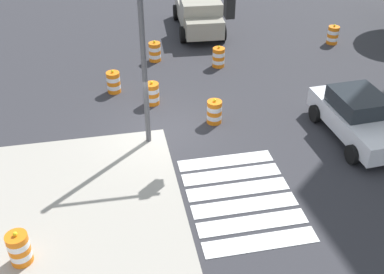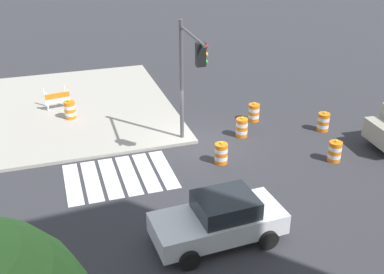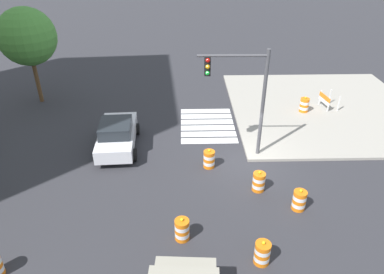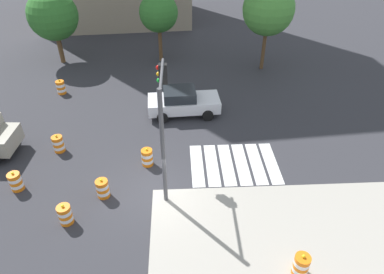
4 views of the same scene
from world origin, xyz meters
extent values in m
plane|color=#2D2D33|center=(0.00, 0.00, 0.00)|extent=(120.00, 120.00, 0.00)
cube|color=#9E998E|center=(6.00, -6.00, 0.07)|extent=(12.00, 12.00, 0.15)
cube|color=silver|center=(2.12, 1.80, 0.01)|extent=(0.60, 3.20, 0.02)
cube|color=silver|center=(2.88, 1.80, 0.01)|extent=(0.60, 3.20, 0.02)
cube|color=silver|center=(3.62, 1.80, 0.01)|extent=(0.60, 3.20, 0.02)
cube|color=silver|center=(4.38, 1.80, 0.01)|extent=(0.60, 3.20, 0.02)
cube|color=silver|center=(5.12, 1.80, 0.01)|extent=(0.60, 3.20, 0.02)
cube|color=silver|center=(5.88, 1.80, 0.01)|extent=(0.60, 3.20, 0.02)
cube|color=silver|center=(1.62, 6.79, 0.68)|extent=(4.39, 2.06, 0.70)
cube|color=#1E2328|center=(1.37, 6.78, 1.33)|extent=(1.98, 1.70, 0.60)
cylinder|color=black|center=(2.92, 7.81, 0.33)|extent=(0.67, 0.27, 0.66)
cylinder|color=black|center=(3.02, 5.92, 0.33)|extent=(0.67, 0.27, 0.66)
cylinder|color=black|center=(0.22, 7.67, 0.33)|extent=(0.67, 0.27, 0.66)
cylinder|color=black|center=(0.32, 5.78, 0.33)|extent=(0.67, 0.27, 0.66)
cylinder|color=orange|center=(-0.35, 2.01, 0.09)|extent=(0.56, 0.56, 0.18)
cylinder|color=white|center=(-0.35, 2.01, 0.27)|extent=(0.56, 0.56, 0.18)
cylinder|color=orange|center=(-0.35, 2.01, 0.45)|extent=(0.56, 0.56, 0.18)
cylinder|color=white|center=(-0.35, 2.01, 0.63)|extent=(0.56, 0.56, 0.18)
cylinder|color=orange|center=(-0.35, 2.01, 0.81)|extent=(0.56, 0.56, 0.18)
sphere|color=yellow|center=(-0.35, 2.01, 0.96)|extent=(0.12, 0.12, 0.12)
cylinder|color=orange|center=(-6.26, 0.54, 0.09)|extent=(0.56, 0.56, 0.18)
cylinder|color=white|center=(-6.26, 0.54, 0.27)|extent=(0.56, 0.56, 0.18)
cylinder|color=orange|center=(-6.26, 0.54, 0.45)|extent=(0.56, 0.56, 0.18)
cylinder|color=white|center=(-6.26, 0.54, 0.63)|extent=(0.56, 0.56, 0.18)
cylinder|color=orange|center=(-6.26, 0.54, 0.81)|extent=(0.56, 0.56, 0.18)
sphere|color=yellow|center=(-6.26, 0.54, 0.96)|extent=(0.12, 0.12, 0.12)
cylinder|color=orange|center=(-5.06, 3.35, 0.09)|extent=(0.56, 0.56, 0.18)
cylinder|color=white|center=(-5.06, 3.35, 0.27)|extent=(0.56, 0.56, 0.18)
cylinder|color=orange|center=(-5.06, 3.35, 0.45)|extent=(0.56, 0.56, 0.18)
cylinder|color=white|center=(-5.06, 3.35, 0.63)|extent=(0.56, 0.56, 0.18)
cylinder|color=orange|center=(-5.06, 3.35, 0.81)|extent=(0.56, 0.56, 0.18)
sphere|color=yellow|center=(-5.06, 3.35, 0.96)|extent=(0.12, 0.12, 0.12)
cylinder|color=orange|center=(-2.22, -0.10, 0.09)|extent=(0.56, 0.56, 0.18)
cylinder|color=white|center=(-2.22, -0.10, 0.27)|extent=(0.56, 0.56, 0.18)
cylinder|color=orange|center=(-2.22, -0.10, 0.45)|extent=(0.56, 0.56, 0.18)
cylinder|color=white|center=(-2.22, -0.10, 0.63)|extent=(0.56, 0.56, 0.18)
cylinder|color=orange|center=(-2.22, -0.10, 0.81)|extent=(0.56, 0.56, 0.18)
sphere|color=yellow|center=(-2.22, -0.10, 0.96)|extent=(0.12, 0.12, 0.12)
cylinder|color=orange|center=(-3.52, -1.56, 0.09)|extent=(0.56, 0.56, 0.18)
cylinder|color=white|center=(-3.52, -1.56, 0.27)|extent=(0.56, 0.56, 0.18)
cylinder|color=orange|center=(-3.52, -1.56, 0.45)|extent=(0.56, 0.56, 0.18)
cylinder|color=white|center=(-3.52, -1.56, 0.63)|extent=(0.56, 0.56, 0.18)
cylinder|color=orange|center=(-3.52, -1.56, 0.81)|extent=(0.56, 0.56, 0.18)
sphere|color=yellow|center=(-3.52, -1.56, 0.96)|extent=(0.12, 0.12, 0.12)
cylinder|color=orange|center=(5.40, -4.44, 0.24)|extent=(0.56, 0.56, 0.18)
cylinder|color=white|center=(5.40, -4.44, 0.42)|extent=(0.56, 0.56, 0.18)
cylinder|color=orange|center=(5.40, -4.44, 0.60)|extent=(0.56, 0.56, 0.18)
cylinder|color=white|center=(5.40, -4.44, 0.78)|extent=(0.56, 0.56, 0.18)
cylinder|color=orange|center=(5.40, -4.44, 0.96)|extent=(0.56, 0.56, 0.18)
sphere|color=yellow|center=(5.40, -4.44, 1.11)|extent=(0.12, 0.12, 0.12)
cube|color=silver|center=(5.36, -5.99, 0.65)|extent=(0.08, 0.08, 1.00)
cube|color=silver|center=(5.47, -6.68, 0.65)|extent=(0.08, 0.08, 1.00)
cube|color=silver|center=(6.45, -5.82, 0.65)|extent=(0.08, 0.08, 1.00)
cube|color=silver|center=(6.56, -6.51, 0.65)|extent=(0.08, 0.08, 1.00)
cube|color=orange|center=(5.90, -5.89, 0.90)|extent=(1.29, 0.24, 0.28)
cube|color=white|center=(5.90, -5.89, 0.60)|extent=(1.29, 0.24, 0.20)
cylinder|color=#4C4C51|center=(0.60, -0.60, 2.90)|extent=(0.18, 0.18, 5.50)
cylinder|color=#4C4C51|center=(0.63, 1.00, 5.35)|extent=(0.18, 3.20, 0.12)
cube|color=black|center=(0.65, 2.12, 4.90)|extent=(0.36, 0.29, 0.90)
sphere|color=red|center=(0.46, 2.12, 5.20)|extent=(0.20, 0.20, 0.20)
sphere|color=#F2A514|center=(0.46, 2.12, 4.90)|extent=(0.20, 0.20, 0.20)
sphere|color=green|center=(0.46, 2.12, 4.60)|extent=(0.20, 0.20, 0.20)
cylinder|color=brown|center=(7.75, 13.00, 1.58)|extent=(0.26, 0.26, 3.16)
sphere|color=#478C38|center=(7.75, 13.00, 4.43)|extent=(3.62, 3.62, 3.62)
camera|label=1|loc=(14.30, -1.79, 9.54)|focal=43.94mm
camera|label=2|loc=(6.22, 18.27, 9.95)|focal=43.73mm
camera|label=3|loc=(-14.78, 3.22, 10.22)|focal=33.06mm
camera|label=4|loc=(1.22, -11.47, 11.40)|focal=32.51mm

